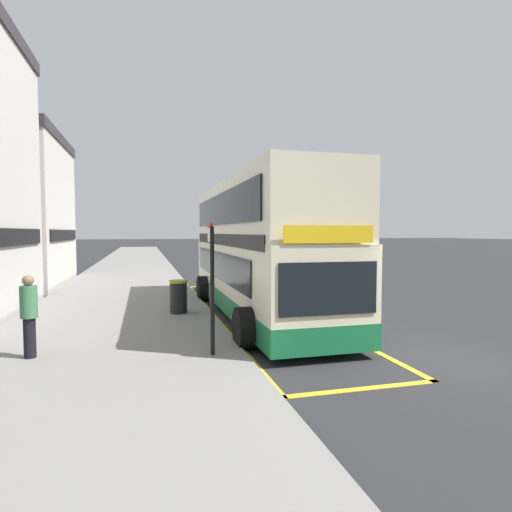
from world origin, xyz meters
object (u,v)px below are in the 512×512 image
object	(u,v)px
pedestrian_waiting_near_sign	(29,313)
double_decker_bus	(257,253)
bus_stop_sign	(212,278)
litter_bin	(179,297)
parked_car_navy_ahead	(263,253)

from	to	relation	value
pedestrian_waiting_near_sign	double_decker_bus	bearing A→B (deg)	34.31
bus_stop_sign	litter_bin	distance (m)	4.97
litter_bin	bus_stop_sign	bearing A→B (deg)	-86.07
parked_car_navy_ahead	bus_stop_sign	bearing A→B (deg)	-106.49
bus_stop_sign	pedestrian_waiting_near_sign	xyz separation A→B (m)	(-3.72, 0.68, -0.69)
pedestrian_waiting_near_sign	litter_bin	world-z (taller)	pedestrian_waiting_near_sign
double_decker_bus	parked_car_navy_ahead	size ratio (longest dim) A/B	2.74
pedestrian_waiting_near_sign	bus_stop_sign	bearing A→B (deg)	-10.36
parked_car_navy_ahead	pedestrian_waiting_near_sign	size ratio (longest dim) A/B	2.42
parked_car_navy_ahead	litter_bin	bearing A→B (deg)	-110.37
parked_car_navy_ahead	pedestrian_waiting_near_sign	world-z (taller)	pedestrian_waiting_near_sign
bus_stop_sign	double_decker_bus	bearing A→B (deg)	64.55
double_decker_bus	litter_bin	world-z (taller)	double_decker_bus
parked_car_navy_ahead	pedestrian_waiting_near_sign	distance (m)	31.85
bus_stop_sign	parked_car_navy_ahead	size ratio (longest dim) A/B	0.67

